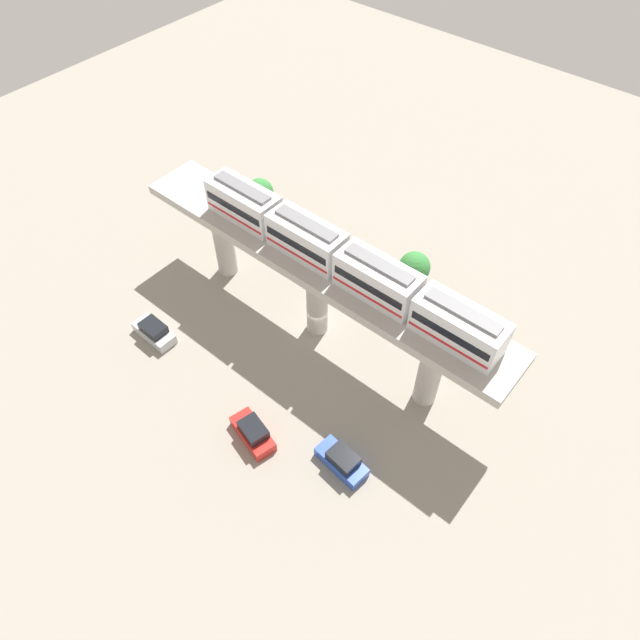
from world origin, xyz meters
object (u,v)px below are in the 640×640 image
(parked_car_silver, at_px, (154,332))
(tree_near_viaduct, at_px, (260,192))
(parked_car_red, at_px, (253,433))
(tree_mid_lot, at_px, (414,267))
(parked_car_blue, at_px, (342,461))
(train, at_px, (341,259))

(parked_car_silver, height_order, tree_near_viaduct, tree_near_viaduct)
(parked_car_silver, bearing_deg, parked_car_red, 84.83)
(tree_mid_lot, bearing_deg, parked_car_blue, 18.32)
(train, distance_m, tree_near_viaduct, 20.85)
(train, xyz_separation_m, parked_car_silver, (10.23, -13.01, -9.58))
(parked_car_red, xyz_separation_m, tree_near_viaduct, (-20.32, -18.47, 2.17))
(parked_car_silver, relative_size, parked_car_blue, 0.97)
(train, xyz_separation_m, tree_mid_lot, (-8.74, 1.85, -6.46))
(parked_car_silver, distance_m, tree_near_viaduct, 19.38)
(parked_car_red, bearing_deg, parked_car_silver, -82.32)
(parked_car_blue, relative_size, parked_car_red, 0.97)
(tree_near_viaduct, bearing_deg, parked_car_blue, 55.05)
(parked_car_red, distance_m, tree_near_viaduct, 27.54)
(parked_car_red, height_order, tree_near_viaduct, tree_near_viaduct)
(train, relative_size, tree_mid_lot, 5.13)
(parked_car_red, height_order, tree_mid_lot, tree_mid_lot)
(parked_car_blue, xyz_separation_m, tree_near_viaduct, (-17.71, -25.33, 2.17))
(parked_car_blue, bearing_deg, train, -133.72)
(train, bearing_deg, parked_car_red, 4.48)
(parked_car_blue, distance_m, tree_near_viaduct, 30.98)
(parked_car_blue, distance_m, parked_car_red, 7.34)
(tree_near_viaduct, relative_size, tree_mid_lot, 0.82)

